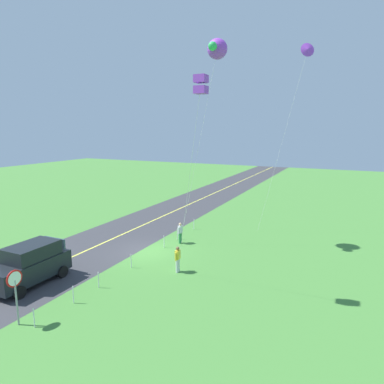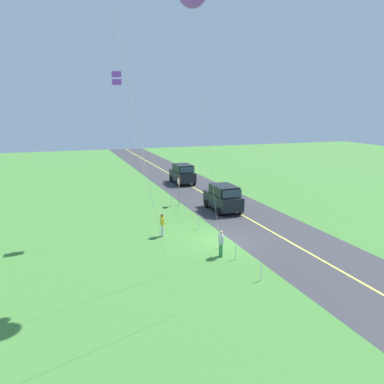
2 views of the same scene
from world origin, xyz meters
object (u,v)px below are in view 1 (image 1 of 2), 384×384
Objects in this scene: person_adult_companion at (180,232)px; kite_green_far at (308,50)px; car_suv_foreground at (30,264)px; kite_red_low at (201,85)px; kite_blue_mid at (217,49)px; stop_sign at (15,287)px; person_adult_near at (178,258)px.

kite_green_far is at bearing 112.27° from person_adult_companion.
kite_green_far is (-17.14, 11.89, 13.46)m from car_suv_foreground.
kite_red_low is 0.75× the size of kite_blue_mid.
kite_red_low is (-5.95, 6.12, 8.74)m from stop_sign.
person_adult_companion is 17.35m from kite_green_far.
kite_blue_mid reaches higher than car_suv_foreground.
car_suv_foreground is 10.63m from person_adult_companion.
person_adult_near is at bearing 0.18° from kite_blue_mid.
kite_red_low is at bearing -11.04° from kite_green_far.
kite_green_far is at bearing 147.38° from person_adult_near.
person_adult_near is 19.13m from kite_green_far.
person_adult_companion is 0.11× the size of kite_blue_mid.
stop_sign is 1.60× the size of person_adult_companion.
stop_sign reaches higher than car_suv_foreground.
person_adult_near is at bearing -23.03° from kite_green_far.
kite_green_far reaches higher than person_adult_companion.
car_suv_foreground reaches higher than person_adult_companion.
stop_sign is at bearing -14.64° from kite_blue_mid.
stop_sign is 25.60m from kite_green_far.
kite_blue_mid is at bearing 148.78° from car_suv_foreground.
car_suv_foreground is at bearing -31.22° from kite_blue_mid.
person_adult_near is 14.49m from kite_blue_mid.
person_adult_near is (-4.90, 6.69, -0.29)m from car_suv_foreground.
kite_red_low is 9.23m from kite_blue_mid.
kite_red_low is at bearing 11.81° from person_adult_companion.
car_suv_foreground is 4.38m from stop_sign.
kite_blue_mid is at bearing 165.36° from stop_sign.
car_suv_foreground is at bearing -136.72° from stop_sign.
stop_sign is 12.95m from person_adult_companion.
person_adult_near is at bearing 155.23° from stop_sign.
person_adult_near and person_adult_companion have the same top height.
kite_blue_mid reaches higher than kite_red_low.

